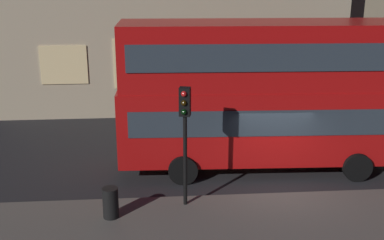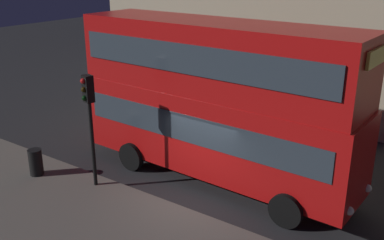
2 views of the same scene
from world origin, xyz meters
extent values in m
plane|color=#232326|center=(0.00, 0.00, 0.00)|extent=(80.00, 80.00, 0.00)
cube|color=#F9E09E|center=(-8.22, 8.37, 2.67)|extent=(2.18, 0.06, 1.82)
cube|color=#F9E09E|center=(-4.81, 8.37, 2.68)|extent=(2.18, 0.06, 2.38)
cube|color=#E5C67F|center=(-1.40, 8.37, 2.24)|extent=(2.18, 0.06, 2.53)
cube|color=#F9E09E|center=(2.00, 8.37, 2.58)|extent=(2.18, 0.06, 2.18)
cube|color=#E5C67F|center=(5.56, 9.60, 2.33)|extent=(2.73, 0.06, 2.08)
cube|color=#B20F0F|center=(-0.36, 1.72, 1.81)|extent=(9.89, 2.77, 2.61)
cube|color=#B20F0F|center=(-0.36, 1.72, 4.24)|extent=(9.70, 2.71, 2.23)
cube|color=#2D3842|center=(-0.36, 1.72, 2.14)|extent=(9.11, 2.80, 0.90)
cube|color=#2D3842|center=(-0.36, 1.72, 4.35)|extent=(9.11, 2.80, 0.90)
sphere|color=white|center=(4.59, 2.32, 0.85)|extent=(0.24, 0.24, 0.24)
cylinder|color=black|center=(3.02, 2.85, 0.50)|extent=(1.02, 0.28, 1.01)
cylinder|color=black|center=(2.93, 0.34, 0.50)|extent=(1.02, 0.28, 1.01)
cylinder|color=black|center=(-3.01, 3.07, 0.50)|extent=(1.02, 0.28, 1.01)
cylinder|color=black|center=(-3.10, 0.56, 0.50)|extent=(1.02, 0.28, 1.01)
cylinder|color=black|center=(-3.14, -1.15, 1.55)|extent=(0.12, 0.12, 2.87)
cube|color=black|center=(-3.14, -1.15, 3.41)|extent=(0.37, 0.33, 0.85)
sphere|color=red|center=(-3.17, -1.29, 3.68)|extent=(0.17, 0.17, 0.17)
sphere|color=black|center=(-3.17, -1.29, 3.41)|extent=(0.17, 0.17, 0.17)
sphere|color=black|center=(-3.17, -1.29, 3.14)|extent=(0.17, 0.17, 0.17)
cylinder|color=black|center=(-5.36, -1.79, 0.58)|extent=(0.47, 0.47, 0.92)
camera|label=1|loc=(-4.01, -14.89, 7.24)|focal=46.15mm
camera|label=2|loc=(7.01, -10.03, 7.10)|focal=41.53mm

